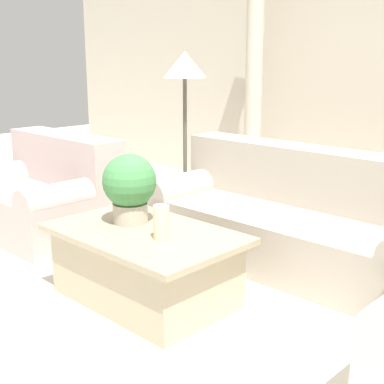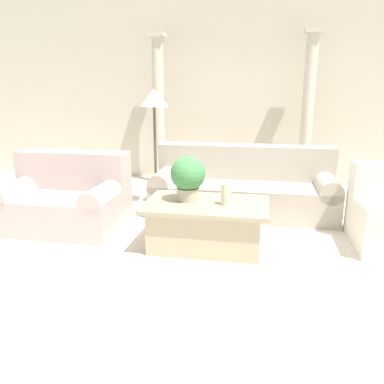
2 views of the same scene
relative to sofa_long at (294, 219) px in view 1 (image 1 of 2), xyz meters
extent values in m
plane|color=silver|center=(-0.23, -0.94, -0.34)|extent=(16.00, 16.00, 0.00)
cube|color=#ADA393|center=(0.00, -0.08, -0.13)|extent=(2.35, 0.93, 0.41)
cube|color=#ADA393|center=(0.00, 0.23, 0.30)|extent=(2.35, 0.33, 0.45)
cylinder|color=#ADA393|center=(-1.04, -0.08, 0.09)|extent=(0.28, 0.93, 0.28)
cube|color=#BBA7A1|center=(-2.05, -1.01, -0.13)|extent=(1.38, 0.93, 0.41)
cube|color=#BBA7A1|center=(-2.05, -0.70, 0.30)|extent=(1.38, 0.33, 0.45)
cylinder|color=#BBA7A1|center=(-2.60, -1.01, 0.09)|extent=(0.28, 0.93, 0.28)
cylinder|color=#BBA7A1|center=(-1.50, -1.01, 0.09)|extent=(0.28, 0.93, 0.28)
cube|color=tan|center=(-0.31, -1.25, -0.12)|extent=(1.10, 0.71, 0.43)
cube|color=tan|center=(-0.31, -1.25, 0.12)|extent=(1.25, 0.80, 0.04)
cylinder|color=#B2A893|center=(-0.51, -1.20, 0.20)|extent=(0.23, 0.23, 0.13)
sphere|color=#428447|center=(-0.51, -1.20, 0.42)|extent=(0.36, 0.36, 0.36)
cylinder|color=beige|center=(-0.11, -1.29, 0.24)|extent=(0.10, 0.10, 0.21)
cylinder|color=#4C473D|center=(-1.21, 0.02, -0.32)|extent=(0.26, 0.26, 0.03)
cylinder|color=#4C473D|center=(-1.21, 0.02, 0.36)|extent=(0.04, 0.04, 1.34)
cone|color=beige|center=(-1.21, 0.02, 1.15)|extent=(0.38, 0.38, 0.23)
cylinder|color=beige|center=(-1.53, 1.43, 0.87)|extent=(0.19, 0.19, 2.42)
camera|label=1|loc=(2.17, -3.38, 1.23)|focal=50.00mm
camera|label=2|loc=(0.20, -4.86, 1.24)|focal=35.00mm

